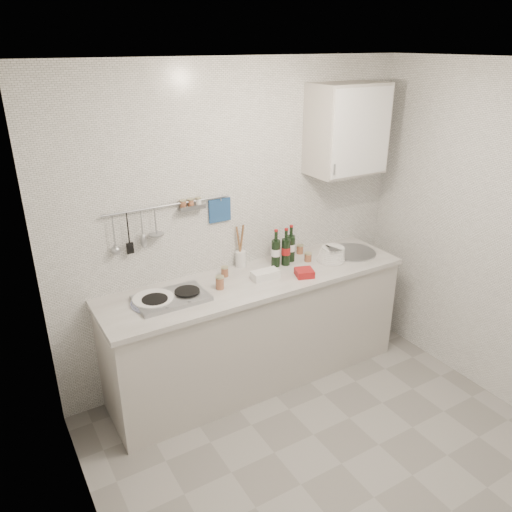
{
  "coord_description": "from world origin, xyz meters",
  "views": [
    {
      "loc": [
        -1.77,
        -1.86,
        2.59
      ],
      "look_at": [
        -0.13,
        0.9,
        1.2
      ],
      "focal_mm": 35.0,
      "sensor_mm": 36.0,
      "label": 1
    }
  ],
  "objects_px": {
    "wall_cabinet": "(347,129)",
    "utensil_crock": "(241,257)",
    "plate_stack_sink": "(332,254)",
    "wine_bottles": "(284,246)",
    "plate_stack_hob": "(153,301)"
  },
  "relations": [
    {
      "from": "wall_cabinet",
      "to": "utensil_crock",
      "type": "xyz_separation_m",
      "value": [
        -0.9,
        0.13,
        -0.95
      ]
    },
    {
      "from": "wall_cabinet",
      "to": "wine_bottles",
      "type": "relative_size",
      "value": 2.26
    },
    {
      "from": "utensil_crock",
      "to": "plate_stack_sink",
      "type": "bearing_deg",
      "value": -20.86
    },
    {
      "from": "wall_cabinet",
      "to": "wine_bottles",
      "type": "distance_m",
      "value": 1.05
    },
    {
      "from": "plate_stack_sink",
      "to": "wall_cabinet",
      "type": "bearing_deg",
      "value": 36.31
    },
    {
      "from": "wall_cabinet",
      "to": "utensil_crock",
      "type": "distance_m",
      "value": 1.31
    },
    {
      "from": "plate_stack_hob",
      "to": "plate_stack_sink",
      "type": "height_order",
      "value": "plate_stack_sink"
    },
    {
      "from": "wall_cabinet",
      "to": "plate_stack_sink",
      "type": "distance_m",
      "value": 1.01
    },
    {
      "from": "plate_stack_hob",
      "to": "plate_stack_sink",
      "type": "relative_size",
      "value": 1.21
    },
    {
      "from": "wine_bottles",
      "to": "plate_stack_sink",
      "type": "bearing_deg",
      "value": -19.42
    },
    {
      "from": "plate_stack_sink",
      "to": "wine_bottles",
      "type": "distance_m",
      "value": 0.42
    },
    {
      "from": "wall_cabinet",
      "to": "plate_stack_hob",
      "type": "height_order",
      "value": "wall_cabinet"
    },
    {
      "from": "wall_cabinet",
      "to": "plate_stack_hob",
      "type": "distance_m",
      "value": 2.0
    },
    {
      "from": "plate_stack_hob",
      "to": "plate_stack_sink",
      "type": "bearing_deg",
      "value": -1.67
    },
    {
      "from": "plate_stack_hob",
      "to": "wine_bottles",
      "type": "distance_m",
      "value": 1.16
    }
  ]
}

